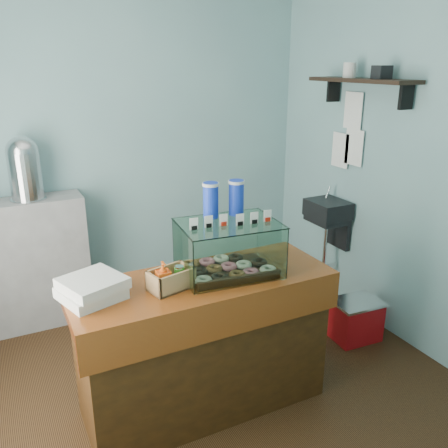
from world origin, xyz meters
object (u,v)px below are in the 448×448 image
counter (204,343)px  red_cooler (356,319)px  coffee_urn (24,167)px  display_case (227,244)px

counter → red_cooler: 1.45m
counter → red_cooler: size_ratio=4.04×
counter → red_cooler: counter is taller
red_cooler → coffee_urn: bearing=151.4°
coffee_urn → display_case: bearing=-56.8°
counter → coffee_urn: size_ratio=3.19×
counter → red_cooler: bearing=6.5°
display_case → coffee_urn: (-0.99, 1.52, 0.29)m
display_case → coffee_urn: coffee_urn is taller
counter → display_case: size_ratio=2.53×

